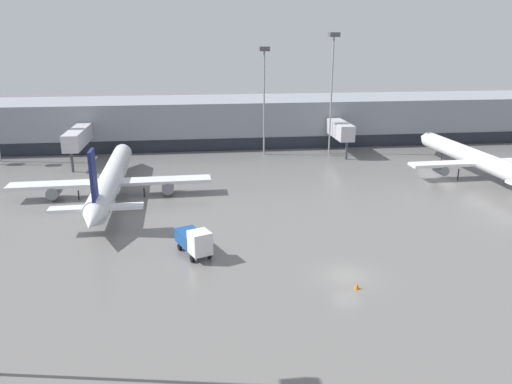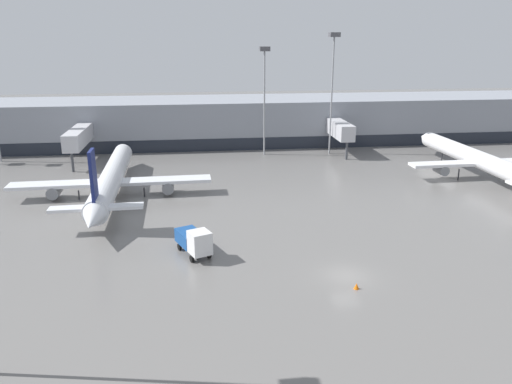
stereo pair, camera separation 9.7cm
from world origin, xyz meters
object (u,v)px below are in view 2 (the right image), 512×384
object	(u,v)px
parked_jet_2	(111,179)
traffic_cone_1	(356,286)
service_truck_0	(194,240)
parked_jet_1	(478,160)
apron_light_mast_7	(333,62)
apron_light_mast_6	(265,71)

from	to	relation	value
parked_jet_2	traffic_cone_1	xyz separation A→B (m)	(25.17, -29.69, -2.27)
parked_jet_2	service_truck_0	distance (m)	23.54
parked_jet_2	service_truck_0	xyz separation A→B (m)	(11.13, -20.72, -0.96)
parked_jet_1	traffic_cone_1	xyz separation A→B (m)	(-29.94, -32.51, -2.63)
traffic_cone_1	apron_light_mast_7	size ratio (longest dim) A/B	0.03
parked_jet_1	apron_light_mast_6	bearing A→B (deg)	55.15
parked_jet_1	apron_light_mast_7	size ratio (longest dim) A/B	1.72
parked_jet_1	parked_jet_2	world-z (taller)	parked_jet_2
parked_jet_1	apron_light_mast_6	size ratio (longest dim) A/B	1.93
service_truck_0	traffic_cone_1	world-z (taller)	service_truck_0
traffic_cone_1	service_truck_0	bearing A→B (deg)	147.41
service_truck_0	apron_light_mast_6	world-z (taller)	apron_light_mast_6
parked_jet_2	apron_light_mast_7	xyz separation A→B (m)	(36.69, 22.18, 14.28)
service_truck_0	traffic_cone_1	size ratio (longest dim) A/B	10.26
parked_jet_1	apron_light_mast_7	world-z (taller)	apron_light_mast_7
apron_light_mast_6	parked_jet_1	bearing A→B (deg)	-33.04
parked_jet_2	apron_light_mast_6	bearing A→B (deg)	-48.34
parked_jet_1	parked_jet_2	size ratio (longest dim) A/B	0.99
apron_light_mast_7	parked_jet_1	bearing A→B (deg)	-46.42
service_truck_0	apron_light_mast_7	distance (m)	52.21
parked_jet_1	parked_jet_2	bearing A→B (deg)	91.11
apron_light_mast_6	apron_light_mast_7	bearing A→B (deg)	-2.98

